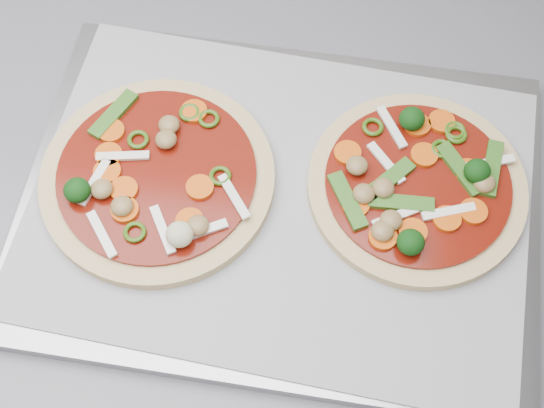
# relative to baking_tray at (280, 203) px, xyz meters

# --- Properties ---
(base_cabinet) EXTENTS (3.60, 0.60, 0.86)m
(base_cabinet) POSITION_rel_baking_tray_xyz_m (0.34, -0.01, -0.48)
(base_cabinet) COLOR #B2B2B0
(base_cabinet) RESTS_ON ground
(baking_tray) EXTENTS (0.48, 0.36, 0.02)m
(baking_tray) POSITION_rel_baking_tray_xyz_m (0.00, 0.00, 0.00)
(baking_tray) COLOR gray
(baking_tray) RESTS_ON countertop
(parchment) EXTENTS (0.47, 0.36, 0.00)m
(parchment) POSITION_rel_baking_tray_xyz_m (0.00, 0.00, 0.01)
(parchment) COLOR gray
(parchment) RESTS_ON baking_tray
(pizza_left) EXTENTS (0.28, 0.28, 0.04)m
(pizza_left) POSITION_rel_baking_tray_xyz_m (-0.11, 0.00, 0.02)
(pizza_left) COLOR tan
(pizza_left) RESTS_ON parchment
(pizza_right) EXTENTS (0.26, 0.26, 0.03)m
(pizza_right) POSITION_rel_baking_tray_xyz_m (0.12, 0.02, 0.02)
(pizza_right) COLOR tan
(pizza_right) RESTS_ON parchment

